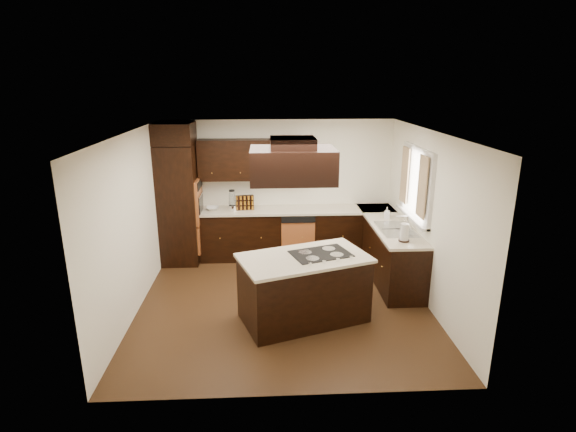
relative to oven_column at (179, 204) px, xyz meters
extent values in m
cube|color=#503219|center=(1.78, -1.71, -1.07)|extent=(4.20, 4.20, 0.02)
cube|color=white|center=(1.78, -1.71, 1.45)|extent=(4.20, 4.20, 0.02)
cube|color=white|center=(1.78, 0.40, 0.19)|extent=(4.20, 0.02, 2.50)
cube|color=white|center=(1.78, -3.81, 0.19)|extent=(4.20, 0.02, 2.50)
cube|color=white|center=(-0.33, -1.71, 0.19)|extent=(0.02, 4.20, 2.50)
cube|color=white|center=(3.88, -1.71, 0.19)|extent=(0.02, 4.20, 2.50)
cube|color=black|center=(0.00, 0.00, 0.00)|extent=(0.65, 0.75, 2.12)
cube|color=#B35E2D|center=(0.35, 0.00, 0.06)|extent=(0.05, 0.62, 0.78)
cube|color=black|center=(1.81, 0.09, -0.62)|extent=(2.93, 0.60, 0.88)
cube|color=black|center=(3.58, -0.80, -0.62)|extent=(0.60, 2.40, 0.88)
cube|color=beige|center=(1.81, 0.08, -0.16)|extent=(2.93, 0.63, 0.04)
cube|color=beige|center=(3.56, -0.80, -0.16)|extent=(0.63, 2.40, 0.04)
cube|color=black|center=(1.34, 0.23, 0.75)|extent=(2.00, 0.34, 0.72)
cube|color=#B35E2D|center=(2.10, -0.20, -0.66)|extent=(0.60, 0.05, 0.72)
cube|color=silver|center=(3.85, -1.16, 0.59)|extent=(0.06, 1.32, 1.12)
cube|color=white|center=(3.87, -1.16, 0.59)|extent=(0.00, 1.20, 1.00)
cube|color=beige|center=(3.79, -1.57, 0.64)|extent=(0.02, 0.34, 0.90)
cube|color=beige|center=(3.79, -0.74, 0.64)|extent=(0.02, 0.34, 0.90)
cube|color=silver|center=(3.58, -1.16, -0.14)|extent=(0.52, 0.84, 0.01)
cube|color=black|center=(2.03, -2.22, -0.62)|extent=(1.83, 1.37, 0.88)
cube|color=beige|center=(2.03, -2.22, -0.16)|extent=(1.90, 1.45, 0.04)
cube|color=black|center=(2.27, -2.14, -0.13)|extent=(0.90, 0.74, 0.01)
cube|color=black|center=(1.88, -2.25, 1.10)|extent=(1.05, 0.72, 0.42)
cube|color=black|center=(1.88, -2.25, 1.38)|extent=(0.55, 0.50, 0.13)
cylinder|color=silver|center=(0.93, 0.03, -0.09)|extent=(0.15, 0.15, 0.10)
cone|color=silver|center=(0.93, 0.03, 0.09)|extent=(0.13, 0.13, 0.26)
cube|color=black|center=(1.16, 0.09, -0.01)|extent=(0.33, 0.15, 0.26)
imported|color=silver|center=(0.57, 0.10, -0.11)|extent=(0.24, 0.24, 0.06)
imported|color=silver|center=(3.58, -0.59, -0.04)|extent=(0.11, 0.11, 0.20)
cylinder|color=silver|center=(3.54, -1.71, -0.01)|extent=(0.16, 0.16, 0.27)
camera|label=1|loc=(1.53, -7.76, 2.11)|focal=28.00mm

